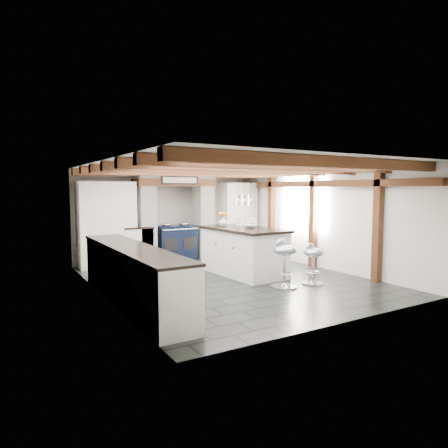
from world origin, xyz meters
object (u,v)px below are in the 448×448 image
range_cooker (176,242)px  kitchen_island (243,250)px  bar_stool_far (284,258)px  bar_stool_near (313,259)px

range_cooker → kitchen_island: (0.55, -2.33, 0.05)m
bar_stool_far → range_cooker: bearing=81.1°
kitchen_island → bar_stool_far: bearing=-93.1°
bar_stool_near → range_cooker: bearing=87.8°
bar_stool_near → bar_stool_far: bearing=153.8°
kitchen_island → range_cooker: bearing=100.2°
bar_stool_near → bar_stool_far: (-0.65, 0.07, 0.07)m
bar_stool_far → bar_stool_near: bearing=-23.7°
range_cooker → kitchen_island: size_ratio=0.48×
bar_stool_near → bar_stool_far: bar_stool_far is taller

